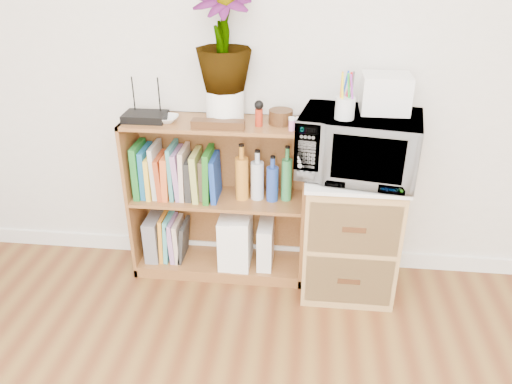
# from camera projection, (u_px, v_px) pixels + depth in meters

# --- Properties ---
(skirting_board) EXTENTS (4.00, 0.02, 0.10)m
(skirting_board) POSITION_uv_depth(u_px,v_px,m) (279.00, 252.00, 3.15)
(skirting_board) COLOR white
(skirting_board) RESTS_ON ground
(bookshelf) EXTENTS (1.00, 0.30, 0.95)m
(bookshelf) POSITION_uv_depth(u_px,v_px,m) (218.00, 200.00, 2.86)
(bookshelf) COLOR brown
(bookshelf) RESTS_ON ground
(wicker_unit) EXTENTS (0.50, 0.45, 0.70)m
(wicker_unit) POSITION_uv_depth(u_px,v_px,m) (349.00, 233.00, 2.78)
(wicker_unit) COLOR #9E7542
(wicker_unit) RESTS_ON ground
(microwave) EXTENTS (0.65, 0.49, 0.33)m
(microwave) POSITION_uv_depth(u_px,v_px,m) (358.00, 145.00, 2.53)
(microwave) COLOR white
(microwave) RESTS_ON wicker_unit
(pen_cup) EXTENTS (0.09, 0.09, 0.10)m
(pen_cup) POSITION_uv_depth(u_px,v_px,m) (345.00, 108.00, 2.38)
(pen_cup) COLOR silver
(pen_cup) RESTS_ON microwave
(small_appliance) EXTENTS (0.23, 0.20, 0.19)m
(small_appliance) POSITION_uv_depth(u_px,v_px,m) (385.00, 93.00, 2.45)
(small_appliance) COLOR white
(small_appliance) RESTS_ON microwave
(router) EXTENTS (0.22, 0.15, 0.04)m
(router) POSITION_uv_depth(u_px,v_px,m) (145.00, 117.00, 2.66)
(router) COLOR black
(router) RESTS_ON bookshelf
(white_bowl) EXTENTS (0.13, 0.13, 0.03)m
(white_bowl) POSITION_uv_depth(u_px,v_px,m) (166.00, 119.00, 2.64)
(white_bowl) COLOR white
(white_bowl) RESTS_ON bookshelf
(plant_pot) EXTENTS (0.20, 0.20, 0.17)m
(plant_pot) POSITION_uv_depth(u_px,v_px,m) (225.00, 106.00, 2.62)
(plant_pot) COLOR white
(plant_pot) RESTS_ON bookshelf
(potted_plant) EXTENTS (0.29, 0.29, 0.52)m
(potted_plant) POSITION_uv_depth(u_px,v_px,m) (223.00, 38.00, 2.46)
(potted_plant) COLOR #2F7736
(potted_plant) RESTS_ON plant_pot
(trinket_box) EXTENTS (0.27, 0.07, 0.04)m
(trinket_box) POSITION_uv_depth(u_px,v_px,m) (218.00, 124.00, 2.54)
(trinket_box) COLOR #381C0F
(trinket_box) RESTS_ON bookshelf
(kokeshi_doll) EXTENTS (0.04, 0.04, 0.09)m
(kokeshi_doll) POSITION_uv_depth(u_px,v_px,m) (259.00, 118.00, 2.57)
(kokeshi_doll) COLOR maroon
(kokeshi_doll) RESTS_ON bookshelf
(wooden_bowl) EXTENTS (0.13, 0.13, 0.07)m
(wooden_bowl) POSITION_uv_depth(u_px,v_px,m) (281.00, 117.00, 2.60)
(wooden_bowl) COLOR #361E0E
(wooden_bowl) RESTS_ON bookshelf
(paint_jars) EXTENTS (0.10, 0.04, 0.05)m
(paint_jars) POSITION_uv_depth(u_px,v_px,m) (298.00, 126.00, 2.51)
(paint_jars) COLOR #D17481
(paint_jars) RESTS_ON bookshelf
(file_box) EXTENTS (0.08, 0.21, 0.26)m
(file_box) POSITION_uv_depth(u_px,v_px,m) (155.00, 237.00, 3.03)
(file_box) COLOR slate
(file_box) RESTS_ON bookshelf
(magazine_holder_left) EXTENTS (0.10, 0.25, 0.32)m
(magazine_holder_left) POSITION_uv_depth(u_px,v_px,m) (229.00, 238.00, 2.96)
(magazine_holder_left) COLOR white
(magazine_holder_left) RESTS_ON bookshelf
(magazine_holder_mid) EXTENTS (0.10, 0.26, 0.33)m
(magazine_holder_mid) POSITION_uv_depth(u_px,v_px,m) (242.00, 238.00, 2.95)
(magazine_holder_mid) COLOR white
(magazine_holder_mid) RESTS_ON bookshelf
(magazine_holder_right) EXTENTS (0.09, 0.22, 0.27)m
(magazine_holder_right) POSITION_uv_depth(u_px,v_px,m) (266.00, 244.00, 2.95)
(magazine_holder_right) COLOR silver
(magazine_holder_right) RESTS_ON bookshelf
(cookbooks) EXTENTS (0.47, 0.20, 0.31)m
(cookbooks) POSITION_uv_depth(u_px,v_px,m) (177.00, 173.00, 2.81)
(cookbooks) COLOR #1D7027
(cookbooks) RESTS_ON bookshelf
(liquor_bottles) EXTENTS (0.31, 0.07, 0.32)m
(liquor_bottles) POSITION_uv_depth(u_px,v_px,m) (261.00, 175.00, 2.76)
(liquor_bottles) COLOR orange
(liquor_bottles) RESTS_ON bookshelf
(lower_books) EXTENTS (0.16, 0.19, 0.29)m
(lower_books) POSITION_uv_depth(u_px,v_px,m) (174.00, 238.00, 3.02)
(lower_books) COLOR orange
(lower_books) RESTS_ON bookshelf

